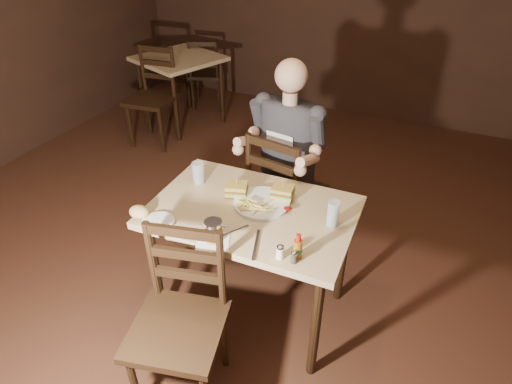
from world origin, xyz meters
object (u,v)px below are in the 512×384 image
at_px(hot_sauce, 298,246).
at_px(syrup_dispenser, 214,231).
at_px(chair_far, 286,192).
at_px(glass_left, 198,173).
at_px(side_plate, 158,223).
at_px(bg_chair_far, 206,73).
at_px(glass_right, 333,214).
at_px(bg_chair_near, 151,99).
at_px(diner, 286,133).
at_px(main_table, 252,222).
at_px(chair_near, 177,330).
at_px(dinner_plate, 261,204).
at_px(bg_table, 179,65).

height_order(hot_sauce, syrup_dispenser, hot_sauce).
xyz_separation_m(chair_far, glass_left, (-0.35, -0.54, 0.36)).
bearing_deg(side_plate, glass_left, 92.35).
height_order(bg_chair_far, glass_right, glass_right).
height_order(glass_right, side_plate, glass_right).
bearing_deg(syrup_dispenser, hot_sauce, 6.08).
bearing_deg(bg_chair_near, diner, -35.41).
relative_size(chair_far, hot_sauce, 7.22).
distance_m(main_table, chair_near, 0.69).
bearing_deg(bg_chair_far, dinner_plate, 103.87).
bearing_deg(dinner_plate, bg_table, 132.56).
xyz_separation_m(chair_near, glass_left, (-0.31, 0.75, 0.37)).
relative_size(dinner_plate, syrup_dispenser, 2.65).
distance_m(bg_chair_near, glass_left, 2.19).
bearing_deg(hot_sauce, bg_chair_far, 127.33).
distance_m(bg_chair_near, side_plate, 2.51).
bearing_deg(glass_left, hot_sauce, -25.63).
height_order(chair_near, bg_chair_near, bg_chair_near).
distance_m(chair_far, syrup_dispenser, 1.01).
bearing_deg(hot_sauce, chair_far, 113.88).
bearing_deg(hot_sauce, glass_left, 154.37).
height_order(chair_near, side_plate, chair_near).
bearing_deg(bg_table, glass_left, -53.66).
relative_size(glass_right, side_plate, 0.87).
height_order(bg_table, chair_far, chair_far).
height_order(glass_right, syrup_dispenser, glass_right).
relative_size(bg_chair_near, side_plate, 5.90).
xyz_separation_m(dinner_plate, glass_left, (-0.43, 0.05, 0.06)).
relative_size(main_table, glass_right, 7.88).
height_order(bg_table, glass_left, glass_left).
bearing_deg(glass_left, bg_chair_near, 135.03).
height_order(chair_near, dinner_plate, chair_near).
relative_size(bg_table, diner, 1.13).
bearing_deg(glass_left, syrup_dispenser, -50.89).
distance_m(main_table, diner, 0.66).
distance_m(glass_left, syrup_dispenser, 0.54).
bearing_deg(side_plate, glass_right, 24.63).
bearing_deg(chair_far, hot_sauce, 123.11).
relative_size(chair_far, glass_left, 7.25).
distance_m(diner, syrup_dispenser, 0.92).
bearing_deg(main_table, chair_near, -97.64).
distance_m(chair_near, side_plate, 0.54).
bearing_deg(dinner_plate, side_plate, -137.41).
bearing_deg(bg_chair_near, bg_table, 83.51).
distance_m(main_table, dinner_plate, 0.12).
bearing_deg(bg_chair_far, bg_chair_near, 67.75).
relative_size(chair_near, side_plate, 5.68).
bearing_deg(chair_near, chair_far, 74.42).
bearing_deg(dinner_plate, chair_near, -99.46).
xyz_separation_m(main_table, syrup_dispenser, (-0.06, -0.31, 0.15)).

